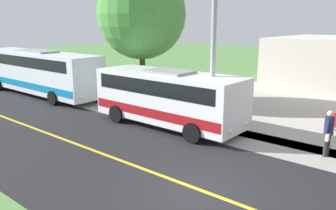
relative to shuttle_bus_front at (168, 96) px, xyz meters
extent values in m
plane|color=#548442|center=(4.57, 5.12, -1.54)|extent=(120.00, 120.00, 0.00)
cube|color=black|center=(4.57, 5.12, -1.53)|extent=(8.00, 100.00, 0.01)
cube|color=#9E9991|center=(-0.63, 5.12, -1.53)|extent=(2.40, 100.00, 0.01)
cube|color=gold|center=(4.57, 5.12, -1.53)|extent=(0.16, 100.00, 0.00)
cube|color=white|center=(0.00, 0.00, -0.03)|extent=(2.55, 7.77, 2.32)
cube|color=maroon|center=(0.00, 0.00, -0.64)|extent=(2.59, 7.61, 0.44)
cube|color=black|center=(0.00, 0.00, 0.58)|extent=(2.59, 6.99, 0.70)
cube|color=gray|center=(0.00, 0.00, 1.19)|extent=(1.53, 2.33, 0.12)
cylinder|color=black|center=(-1.27, 2.41, -1.09)|extent=(0.25, 0.90, 0.90)
cylinder|color=black|center=(1.27, 2.41, -1.09)|extent=(0.25, 0.90, 0.90)
cylinder|color=black|center=(-1.27, -2.41, -1.09)|extent=(0.25, 0.90, 0.90)
cylinder|color=black|center=(1.27, -2.41, -1.09)|extent=(0.25, 0.90, 0.90)
sphere|color=#F2EACC|center=(-0.70, 3.90, -0.84)|extent=(0.20, 0.20, 0.20)
sphere|color=#F2EACC|center=(0.70, 3.90, -0.84)|extent=(0.20, 0.20, 0.20)
cube|color=silver|center=(0.05, -11.97, 0.15)|extent=(2.44, 11.85, 2.67)
cube|color=#0C72A5|center=(0.05, -11.97, -0.64)|extent=(2.48, 11.61, 0.44)
cube|color=black|center=(0.05, -11.97, 0.93)|extent=(2.48, 10.66, 0.70)
cube|color=gray|center=(0.05, -11.97, 1.54)|extent=(1.46, 3.55, 0.12)
cylinder|color=black|center=(-1.17, -8.30, -1.09)|extent=(0.25, 0.90, 0.90)
cylinder|color=black|center=(1.27, -8.30, -1.09)|extent=(0.25, 0.90, 0.90)
cylinder|color=black|center=(-1.17, -15.64, -1.09)|extent=(0.25, 0.90, 0.90)
sphere|color=#F2EACC|center=(-0.62, -6.02, -0.84)|extent=(0.20, 0.20, 0.20)
sphere|color=#F2EACC|center=(0.73, -6.02, -0.84)|extent=(0.20, 0.20, 0.20)
cylinder|color=#262628|center=(-0.99, 7.24, -1.10)|extent=(0.18, 0.18, 0.87)
cylinder|color=#262628|center=(-0.79, 7.24, -1.10)|extent=(0.18, 0.18, 0.87)
cylinder|color=#1E2347|center=(-0.89, 7.24, -0.32)|extent=(0.34, 0.34, 0.69)
sphere|color=beige|center=(-0.89, 7.24, 0.15)|extent=(0.24, 0.24, 0.24)
cylinder|color=#1E2347|center=(-1.07, 7.24, -0.28)|extent=(0.29, 0.10, 0.62)
cube|color=white|center=(-1.15, 7.29, -0.71)|extent=(0.20, 0.12, 0.28)
cylinder|color=#1E2347|center=(-0.70, 7.24, -0.28)|extent=(0.29, 0.10, 0.62)
cube|color=beige|center=(-0.63, 7.29, -0.71)|extent=(0.20, 0.12, 0.28)
cylinder|color=#9E9EA3|center=(-0.43, 2.25, 1.98)|extent=(0.24, 0.24, 7.03)
cylinder|color=#4C3826|center=(-2.83, -4.48, 0.19)|extent=(0.36, 0.36, 3.46)
sphere|color=#478C3D|center=(-2.83, -4.48, 3.96)|extent=(5.42, 5.42, 5.42)
camera|label=1|loc=(12.60, 10.55, 3.51)|focal=36.63mm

